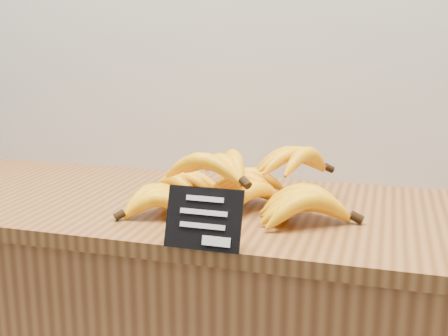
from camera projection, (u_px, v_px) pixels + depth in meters
counter_top at (231, 210)px, 1.21m from camera, size 1.58×0.54×0.03m
chalkboard_sign at (203, 219)px, 0.94m from camera, size 0.13×0.04×0.10m
banana_pile at (238, 187)px, 1.17m from camera, size 0.49×0.35×0.12m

